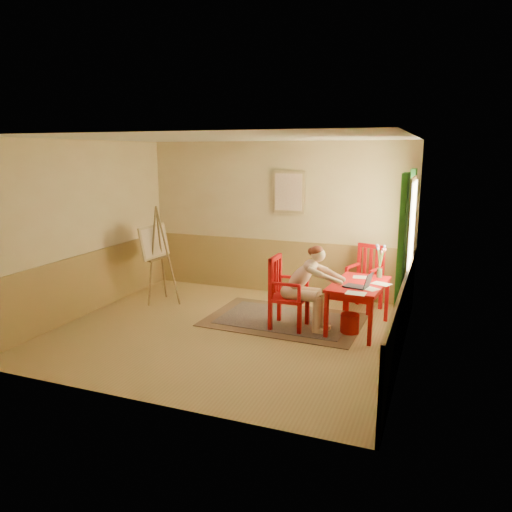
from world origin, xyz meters
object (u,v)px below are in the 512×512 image
at_px(table, 359,289).
at_px(figure, 306,284).
at_px(chair_left, 286,293).
at_px(chair_back, 366,278).
at_px(laptop, 360,285).
at_px(easel, 156,246).

height_order(table, figure, figure).
relative_size(chair_left, chair_back, 1.01).
bearing_deg(figure, chair_left, -178.98).
bearing_deg(chair_back, chair_left, -126.34).
bearing_deg(chair_left, chair_back, 53.66).
height_order(chair_back, figure, figure).
distance_m(chair_left, laptop, 1.10).
distance_m(chair_left, figure, 0.35).
relative_size(table, laptop, 2.99).
height_order(chair_back, easel, easel).
xyz_separation_m(chair_left, figure, (0.31, 0.01, 0.16)).
bearing_deg(figure, table, 22.89).
relative_size(figure, laptop, 3.08).
height_order(chair_left, chair_back, chair_left).
height_order(table, chair_left, chair_left).
bearing_deg(figure, chair_back, 63.12).
xyz_separation_m(chair_back, figure, (-0.67, -1.33, 0.17)).
bearing_deg(laptop, figure, -176.71).
height_order(chair_back, laptop, chair_back).
bearing_deg(easel, figure, -9.07).
xyz_separation_m(figure, laptop, (0.77, 0.04, 0.05)).
bearing_deg(table, figure, -157.11).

